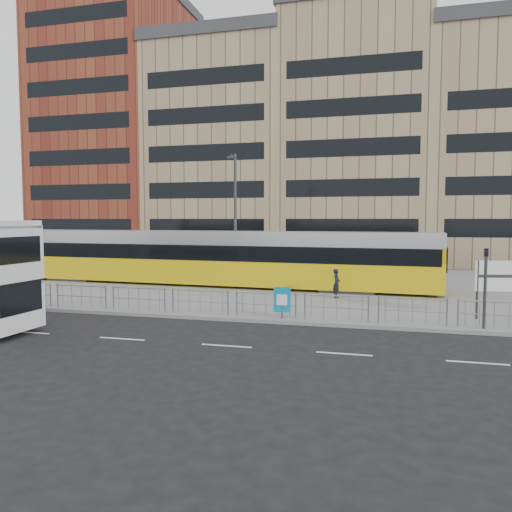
% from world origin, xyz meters
% --- Properties ---
extents(ground, '(120.00, 120.00, 0.00)m').
position_xyz_m(ground, '(0.00, 0.00, 0.00)').
color(ground, black).
rests_on(ground, ground).
extents(plaza, '(64.00, 24.00, 0.15)m').
position_xyz_m(plaza, '(0.00, 12.00, 0.07)').
color(plaza, gray).
rests_on(plaza, ground).
extents(kerb, '(64.00, 0.25, 0.17)m').
position_xyz_m(kerb, '(0.00, 0.05, 0.07)').
color(kerb, gray).
rests_on(kerb, ground).
extents(building_row, '(70.40, 18.40, 31.20)m').
position_xyz_m(building_row, '(1.55, 34.27, 12.91)').
color(building_row, brown).
rests_on(building_row, ground).
extents(pedestrian_barrier, '(32.07, 0.07, 1.10)m').
position_xyz_m(pedestrian_barrier, '(2.00, 0.50, 0.98)').
color(pedestrian_barrier, gray).
rests_on(pedestrian_barrier, plaza).
extents(road_markings, '(62.00, 0.12, 0.01)m').
position_xyz_m(road_markings, '(1.00, -4.00, 0.01)').
color(road_markings, white).
rests_on(road_markings, ground).
extents(tram, '(29.41, 4.34, 3.45)m').
position_xyz_m(tram, '(-4.23, 9.94, 1.88)').
color(tram, '#DEBA0C').
rests_on(tram, plaza).
extents(station_sign, '(2.13, 0.50, 2.47)m').
position_xyz_m(station_sign, '(11.93, 2.58, 1.86)').
color(station_sign, '#2D2D30').
rests_on(station_sign, plaza).
extents(ad_panel, '(0.72, 0.13, 1.34)m').
position_xyz_m(ad_panel, '(3.03, 0.40, 0.93)').
color(ad_panel, '#2D2D30').
rests_on(ad_panel, plaza).
extents(pedestrian, '(0.43, 0.61, 1.56)m').
position_xyz_m(pedestrian, '(4.71, 6.61, 0.93)').
color(pedestrian, black).
rests_on(pedestrian, plaza).
extents(traffic_light_west, '(0.20, 0.23, 3.10)m').
position_xyz_m(traffic_light_west, '(-10.06, 0.50, 2.12)').
color(traffic_light_west, '#2D2D30').
rests_on(traffic_light_west, plaza).
extents(traffic_light_east, '(0.17, 0.20, 3.10)m').
position_xyz_m(traffic_light_east, '(10.94, 0.50, 2.12)').
color(traffic_light_east, '#2D2D30').
rests_on(traffic_light_east, plaza).
extents(lamp_post_west, '(0.45, 1.04, 8.26)m').
position_xyz_m(lamp_post_west, '(-1.97, 9.92, 4.65)').
color(lamp_post_west, '#2D2D30').
rests_on(lamp_post_west, plaza).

